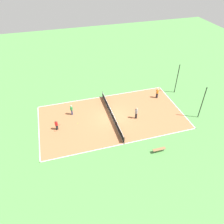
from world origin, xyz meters
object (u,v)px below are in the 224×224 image
object	(u,v)px
tennis_ball_near_net	(74,104)
player_baseline_gray	(136,112)
fence_post_back_left	(177,79)
player_center_orange	(157,93)
fence_post_back_right	(202,103)
player_coach_red	(56,125)
tennis_ball_right_alley	(78,123)
bench	(159,149)
tennis_net	(112,114)
player_far_green	(71,109)

from	to	relation	value
tennis_ball_near_net	player_baseline_gray	bearing A→B (deg)	53.35
tennis_ball_near_net	fence_post_back_left	world-z (taller)	fence_post_back_left
player_center_orange	fence_post_back_right	distance (m)	6.85
player_coach_red	fence_post_back_right	size ratio (longest dim) A/B	0.30
player_baseline_gray	tennis_ball_right_alley	xyz separation A→B (m)	(-1.08, -7.68, -0.96)
player_coach_red	fence_post_back_left	distance (m)	18.91
fence_post_back_left	tennis_ball_near_net	bearing A→B (deg)	-94.66
bench	tennis_ball_right_alley	size ratio (longest dim) A/B	22.20
tennis_net	fence_post_back_right	xyz separation A→B (m)	(3.22, 11.18, 1.85)
bench	tennis_ball_near_net	world-z (taller)	bench
player_center_orange	fence_post_back_right	world-z (taller)	fence_post_back_right
player_coach_red	player_far_green	size ratio (longest dim) A/B	0.91
player_baseline_gray	fence_post_back_left	world-z (taller)	fence_post_back_left
fence_post_back_right	bench	bearing A→B (deg)	-62.00
tennis_net	bench	bearing A→B (deg)	24.48
player_baseline_gray	fence_post_back_right	bearing A→B (deg)	-0.96
bench	player_coach_red	size ratio (longest dim) A/B	1.07
player_coach_red	player_center_orange	bearing A→B (deg)	69.63
fence_post_back_left	tennis_ball_right_alley	bearing A→B (deg)	-78.41
tennis_ball_near_net	fence_post_back_right	xyz separation A→B (m)	(7.72, 15.69, 2.30)
player_center_orange	fence_post_back_left	xyz separation A→B (m)	(-0.63, 3.35, 1.42)
tennis_net	player_coach_red	distance (m)	7.33
player_center_orange	tennis_ball_near_net	size ratio (longest dim) A/B	23.69
player_center_orange	player_far_green	size ratio (longest dim) A/B	1.04
player_center_orange	tennis_ball_near_net	xyz separation A→B (m)	(-1.91, -12.34, -0.88)
bench	fence_post_back_right	world-z (taller)	fence_post_back_right
fence_post_back_left	player_far_green	bearing A→B (deg)	-86.10
bench	fence_post_back_right	size ratio (longest dim) A/B	0.32
tennis_ball_near_net	tennis_ball_right_alley	distance (m)	4.53
bench	player_far_green	distance (m)	12.71
player_baseline_gray	tennis_ball_near_net	distance (m)	9.43
tennis_net	player_baseline_gray	distance (m)	3.26
player_coach_red	tennis_ball_near_net	world-z (taller)	player_coach_red
tennis_net	player_center_orange	xyz separation A→B (m)	(-2.59, 7.83, 0.43)
player_baseline_gray	fence_post_back_right	distance (m)	8.54
tennis_ball_near_net	player_far_green	bearing A→B (deg)	-13.58
player_far_green	fence_post_back_left	size ratio (longest dim) A/B	0.33
player_far_green	tennis_ball_right_alley	world-z (taller)	player_far_green
bench	tennis_ball_right_alley	xyz separation A→B (m)	(-7.35, -8.02, -0.33)
fence_post_back_left	fence_post_back_right	xyz separation A→B (m)	(6.44, 0.00, 0.00)
tennis_ball_near_net	fence_post_back_left	size ratio (longest dim) A/B	0.01
tennis_net	tennis_ball_near_net	bearing A→B (deg)	-134.91
player_baseline_gray	tennis_ball_right_alley	world-z (taller)	player_baseline_gray
bench	tennis_ball_near_net	size ratio (longest dim) A/B	22.20
player_coach_red	player_far_green	bearing A→B (deg)	106.79
tennis_net	fence_post_back_left	size ratio (longest dim) A/B	2.16
tennis_net	bench	distance (m)	8.11
fence_post_back_right	player_baseline_gray	bearing A→B (deg)	-104.51
player_far_green	tennis_ball_near_net	xyz separation A→B (m)	(-2.39, 0.58, -0.84)
player_coach_red	player_center_orange	world-z (taller)	player_center_orange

